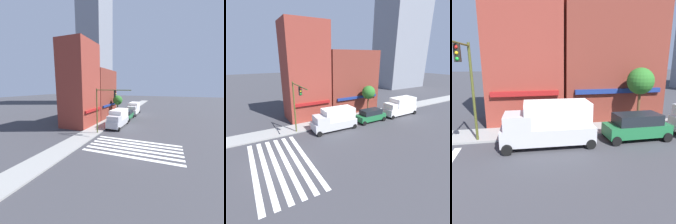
% 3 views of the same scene
% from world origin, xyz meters
% --- Properties ---
extents(storefront_row, '(16.29, 5.30, 14.75)m').
position_xyz_m(storefront_row, '(11.23, 11.50, 6.36)').
color(storefront_row, maroon).
rests_on(storefront_row, ground_plane).
extents(traffic_signal, '(0.32, 5.26, 6.84)m').
position_xyz_m(traffic_signal, '(3.45, 5.23, 4.67)').
color(traffic_signal, '#474C1E').
rests_on(traffic_signal, ground_plane).
extents(box_truck_silver, '(6.26, 2.42, 3.04)m').
position_xyz_m(box_truck_silver, '(8.44, 4.70, 1.59)').
color(box_truck_silver, '#B7B7BC').
rests_on(box_truck_silver, ground_plane).
extents(suv_green, '(4.72, 2.12, 1.94)m').
position_xyz_m(suv_green, '(14.86, 4.70, 1.03)').
color(suv_green, '#1E6638').
rests_on(suv_green, ground_plane).
extents(pedestrian_grey_coat, '(0.32, 0.32, 1.77)m').
position_xyz_m(pedestrian_grey_coat, '(11.59, 6.93, 1.07)').
color(pedestrian_grey_coat, '#23232D').
rests_on(pedestrian_grey_coat, sidewalk_left).
extents(fire_hydrant, '(0.24, 0.24, 0.84)m').
position_xyz_m(fire_hydrant, '(6.50, 6.40, 0.61)').
color(fire_hydrant, red).
rests_on(fire_hydrant, sidewalk_left).
extents(street_tree, '(2.23, 2.23, 4.96)m').
position_xyz_m(street_tree, '(16.50, 7.50, 3.96)').
color(street_tree, brown).
rests_on(street_tree, sidewalk_left).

